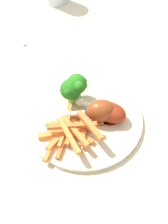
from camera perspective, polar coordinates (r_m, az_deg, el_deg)
ground_plane at (r=1.34m, az=-1.06°, el=-18.14°), size 6.00×6.00×0.00m
dining_table at (r=0.78m, az=-1.73°, el=-2.79°), size 1.23×0.77×0.72m
dinner_plate at (r=0.67m, az=-0.00°, el=-1.37°), size 0.26×0.26×0.01m
broccoli_floret_front at (r=0.66m, az=-2.60°, el=4.20°), size 0.05×0.05×0.07m
broccoli_floret_middle at (r=0.66m, az=-1.40°, el=5.16°), size 0.05×0.05×0.07m
carrot_fries_pile at (r=0.62m, az=-2.78°, el=-3.69°), size 0.13×0.15×0.04m
chicken_drumstick_near at (r=0.65m, az=4.68°, el=0.09°), size 0.09×0.11×0.04m
chicken_drumstick_far at (r=0.64m, az=2.91°, el=0.17°), size 0.05×0.12×0.05m
fork at (r=0.94m, az=-13.12°, el=15.85°), size 0.19×0.05×0.00m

